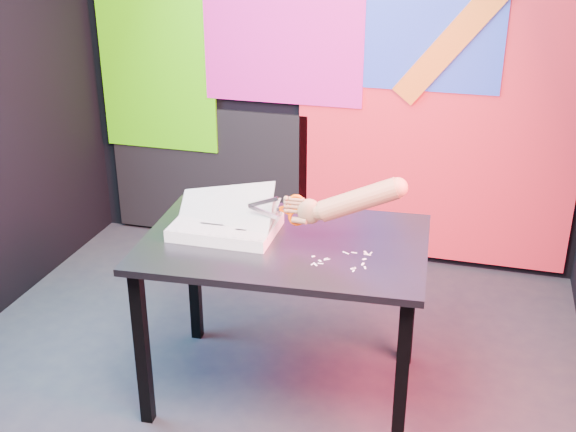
% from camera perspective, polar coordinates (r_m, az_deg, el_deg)
% --- Properties ---
extents(room, '(3.01, 3.01, 2.71)m').
position_cam_1_polar(room, '(2.80, -3.80, 9.25)').
color(room, '#26272E').
rests_on(room, ground).
extents(backdrop, '(2.88, 0.05, 2.08)m').
position_cam_1_polar(backdrop, '(4.25, 3.69, 8.74)').
color(backdrop, red).
rests_on(backdrop, ground).
extents(work_table, '(1.23, 0.86, 0.75)m').
position_cam_1_polar(work_table, '(3.04, -0.26, -3.49)').
color(work_table, black).
rests_on(work_table, ground).
extents(printout_stack, '(0.46, 0.32, 0.23)m').
position_cam_1_polar(printout_stack, '(3.07, -4.94, -0.81)').
color(printout_stack, white).
rests_on(printout_stack, work_table).
extents(scissors, '(0.24, 0.02, 0.14)m').
position_cam_1_polar(scissors, '(2.94, 0.36, 0.49)').
color(scissors, silver).
rests_on(scissors, printout_stack).
extents(hand_forearm, '(0.48, 0.10, 0.23)m').
position_cam_1_polar(hand_forearm, '(2.87, 4.96, 1.15)').
color(hand_forearm, '#8E6845').
rests_on(hand_forearm, work_table).
extents(paper_clippings, '(0.23, 0.19, 0.00)m').
position_cam_1_polar(paper_clippings, '(2.84, 4.65, -3.49)').
color(paper_clippings, silver).
rests_on(paper_clippings, work_table).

